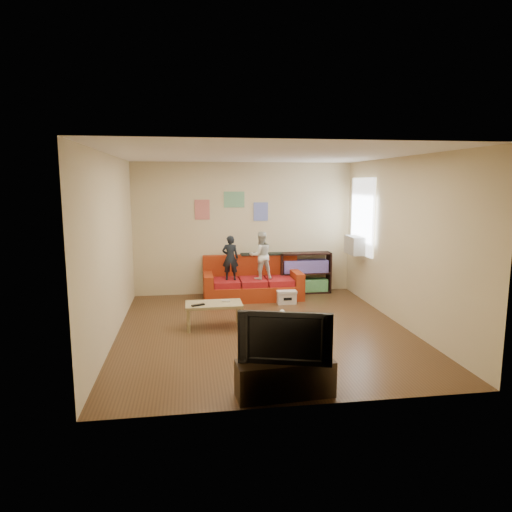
{
  "coord_description": "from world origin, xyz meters",
  "views": [
    {
      "loc": [
        -1.13,
        -6.81,
        2.29
      ],
      "look_at": [
        0.0,
        0.8,
        1.05
      ],
      "focal_mm": 32.0,
      "sensor_mm": 36.0,
      "label": 1
    }
  ],
  "objects": [
    {
      "name": "television",
      "position": [
        -0.14,
        -2.25,
        0.68
      ],
      "size": [
        0.99,
        0.39,
        0.57
      ],
      "primitive_type": "imported",
      "rotation": [
        0.0,
        0.0,
        -0.27
      ],
      "color": "black",
      "rests_on": "tv_stand"
    },
    {
      "name": "artwork_center",
      "position": [
        -0.2,
        2.48,
        1.95
      ],
      "size": [
        0.42,
        0.01,
        0.32
      ],
      "primitive_type": "cube",
      "color": "#72B27F",
      "rests_on": "room_shell"
    },
    {
      "name": "remote",
      "position": [
        -1.01,
        0.11,
        0.41
      ],
      "size": [
        0.21,
        0.14,
        0.02
      ],
      "primitive_type": "cube",
      "rotation": [
        0.0,
        0.0,
        0.43
      ],
      "color": "black",
      "rests_on": "coffee_table"
    },
    {
      "name": "room_shell",
      "position": [
        0.0,
        0.0,
        1.35
      ],
      "size": [
        4.52,
        5.02,
        2.72
      ],
      "color": "#54361D",
      "rests_on": "ground"
    },
    {
      "name": "child_a",
      "position": [
        -0.34,
        1.9,
        0.85
      ],
      "size": [
        0.35,
        0.25,
        0.88
      ],
      "primitive_type": "imported",
      "rotation": [
        0.0,
        0.0,
        3.0
      ],
      "color": "black",
      "rests_on": "sofa"
    },
    {
      "name": "artwork_left",
      "position": [
        -0.85,
        2.48,
        1.75
      ],
      "size": [
        0.3,
        0.01,
        0.4
      ],
      "primitive_type": "cube",
      "color": "#D87266",
      "rests_on": "room_shell"
    },
    {
      "name": "sofa",
      "position": [
        0.11,
        2.07,
        0.29
      ],
      "size": [
        1.94,
        0.89,
        0.85
      ],
      "color": "#9D2E0F",
      "rests_on": "ground"
    },
    {
      "name": "child_b",
      "position": [
        0.26,
        1.9,
        0.88
      ],
      "size": [
        0.51,
        0.43,
        0.94
      ],
      "primitive_type": "imported",
      "rotation": [
        0.0,
        0.0,
        3.32
      ],
      "color": "silver",
      "rests_on": "sofa"
    },
    {
      "name": "file_box",
      "position": [
        0.69,
        1.52,
        0.13
      ],
      "size": [
        0.37,
        0.28,
        0.26
      ],
      "color": "silver",
      "rests_on": "ground"
    },
    {
      "name": "window",
      "position": [
        2.22,
        1.65,
        1.64
      ],
      "size": [
        0.04,
        1.08,
        1.48
      ],
      "primitive_type": "cube",
      "color": "white",
      "rests_on": "room_shell"
    },
    {
      "name": "artwork_right",
      "position": [
        0.35,
        2.48,
        1.7
      ],
      "size": [
        0.3,
        0.01,
        0.38
      ],
      "primitive_type": "cube",
      "color": "#727FCC",
      "rests_on": "room_shell"
    },
    {
      "name": "coffee_table",
      "position": [
        -0.76,
        0.23,
        0.34
      ],
      "size": [
        0.89,
        0.49,
        0.4
      ],
      "color": "tan",
      "rests_on": "ground"
    },
    {
      "name": "ac_unit",
      "position": [
        2.1,
        1.65,
        1.08
      ],
      "size": [
        0.28,
        0.55,
        0.35
      ],
      "primitive_type": "cube",
      "color": "#B7B2A3",
      "rests_on": "window"
    },
    {
      "name": "bookshelf",
      "position": [
        1.26,
        2.3,
        0.38
      ],
      "size": [
        1.07,
        0.32,
        0.85
      ],
      "color": "black",
      "rests_on": "ground"
    },
    {
      "name": "tissue",
      "position": [
        0.46,
        0.79,
        0.04
      ],
      "size": [
        0.11,
        0.11,
        0.09
      ],
      "primitive_type": "sphere",
      "rotation": [
        0.0,
        0.0,
        -0.28
      ],
      "color": "white",
      "rests_on": "ground"
    },
    {
      "name": "tv_stand",
      "position": [
        -0.14,
        -2.25,
        0.2
      ],
      "size": [
        1.08,
        0.42,
        0.4
      ],
      "primitive_type": "cube",
      "rotation": [
        0.0,
        0.0,
        0.07
      ],
      "color": "black",
      "rests_on": "ground"
    },
    {
      "name": "game_controller",
      "position": [
        -0.56,
        0.28,
        0.42
      ],
      "size": [
        0.14,
        0.05,
        0.03
      ],
      "primitive_type": "cube",
      "rotation": [
        0.0,
        0.0,
        -0.05
      ],
      "color": "silver",
      "rests_on": "coffee_table"
    }
  ]
}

